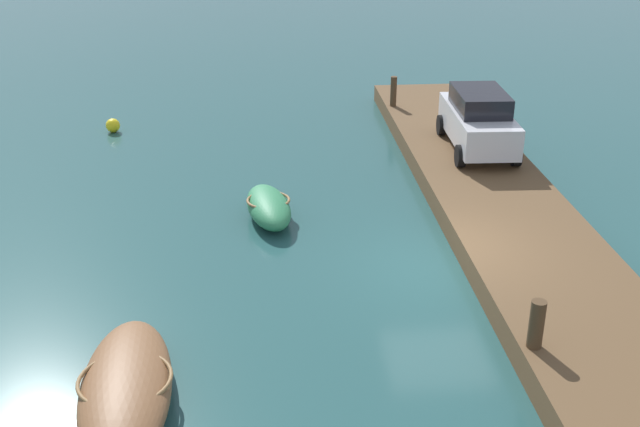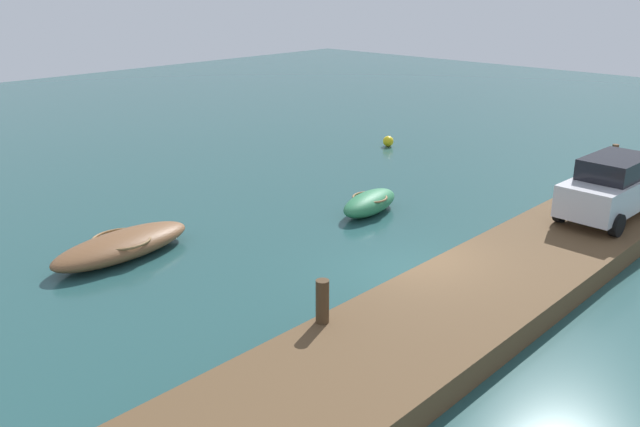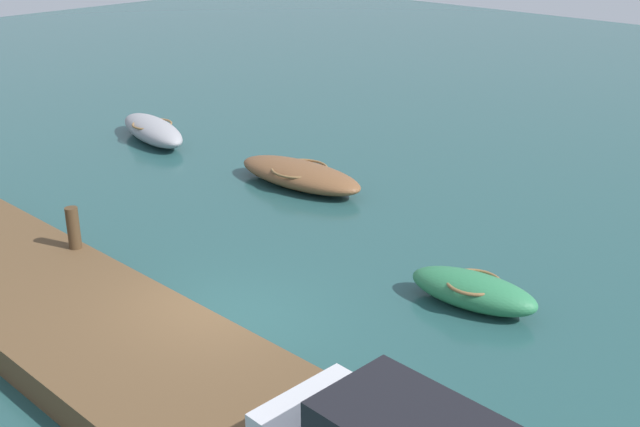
{
  "view_description": "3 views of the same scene",
  "coord_description": "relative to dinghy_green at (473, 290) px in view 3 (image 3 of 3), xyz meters",
  "views": [
    {
      "loc": [
        -15.47,
        4.09,
        8.49
      ],
      "look_at": [
        1.37,
        2.73,
        0.85
      ],
      "focal_mm": 43.67,
      "sensor_mm": 36.0,
      "label": 1
    },
    {
      "loc": [
        -12.84,
        -8.9,
        7.15
      ],
      "look_at": [
        0.08,
        3.37,
        0.87
      ],
      "focal_mm": 37.35,
      "sensor_mm": 36.0,
      "label": 2
    },
    {
      "loc": [
        10.35,
        -8.27,
        7.69
      ],
      "look_at": [
        -1.46,
        4.21,
        0.67
      ],
      "focal_mm": 44.18,
      "sensor_mm": 36.0,
      "label": 3
    }
  ],
  "objects": [
    {
      "name": "dock_platform",
      "position": [
        -3.01,
        -6.01,
        -0.07
      ],
      "size": [
        27.79,
        3.31,
        0.58
      ],
      "primitive_type": "cube",
      "color": "brown",
      "rests_on": "ground_plane"
    },
    {
      "name": "mooring_post_west",
      "position": [
        -7.11,
        -4.6,
        0.69
      ],
      "size": [
        0.27,
        0.27,
        0.93
      ],
      "primitive_type": "cylinder",
      "color": "#47331E",
      "rests_on": "dock_platform"
    },
    {
      "name": "rowboat_brown",
      "position": [
        -7.42,
        2.58,
        -0.01
      ],
      "size": [
        4.25,
        1.82,
        0.68
      ],
      "rotation": [
        0.0,
        0.0,
        0.07
      ],
      "color": "brown",
      "rests_on": "ground_plane"
    },
    {
      "name": "ground_plane",
      "position": [
        -3.01,
        -3.93,
        -0.36
      ],
      "size": [
        84.0,
        84.0,
        0.0
      ],
      "primitive_type": "plane",
      "color": "#234C4C"
    },
    {
      "name": "rowboat_grey",
      "position": [
        -14.04,
        2.31,
        0.03
      ],
      "size": [
        4.08,
        2.1,
        0.76
      ],
      "rotation": [
        0.0,
        0.0,
        -0.23
      ],
      "color": "#939399",
      "rests_on": "ground_plane"
    },
    {
      "name": "dinghy_green",
      "position": [
        0.0,
        0.0,
        0.0
      ],
      "size": [
        2.8,
        1.46,
        0.7
      ],
      "rotation": [
        0.0,
        0.0,
        0.15
      ],
      "color": "#2D7A4C",
      "rests_on": "ground_plane"
    }
  ]
}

